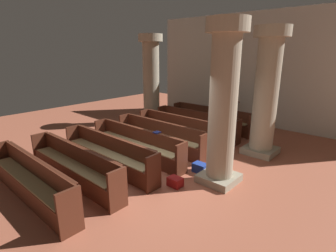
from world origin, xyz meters
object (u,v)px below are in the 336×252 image
Objects in this scene: pew_row_1 at (196,123)px; kneeler_box_blue at (200,168)px; pillar_aisle_side at (266,91)px; pew_row_6 at (73,164)px; pew_row_0 at (210,118)px; pillar_far_side at (151,78)px; pew_row_5 at (108,152)px; lectern at (232,114)px; pew_row_4 at (136,143)px; pew_row_7 at (30,179)px; pew_row_3 at (160,135)px; pillar_aisle_rear at (223,103)px; kneeler_box_red at (175,182)px; pew_row_2 at (179,128)px; hymn_book at (157,132)px.

pew_row_1 reaches higher than kneeler_box_blue.
pew_row_6 is at bearing -118.49° from pillar_aisle_side.
pew_row_0 is 0.94× the size of pillar_far_side.
lectern is (0.30, 6.05, -0.01)m from pew_row_5.
lectern reaches higher than pew_row_1.
pew_row_4 is 2.93m from pew_row_7.
lectern is at bearing 133.90° from pillar_aisle_side.
pew_row_7 is (0.00, -3.91, 0.00)m from pew_row_3.
pew_row_0 is at bearing 119.26° from kneeler_box_blue.
pillar_aisle_rear is 10.04× the size of kneeler_box_blue.
pillar_aisle_side is (2.55, 2.74, 1.44)m from pew_row_4.
lectern is at bearing 34.94° from pillar_far_side.
lectern is 5.83m from kneeler_box_red.
pew_row_6 reaches higher than kneeler_box_blue.
pew_row_7 is 0.94× the size of pillar_aisle_side.
pew_row_7 is 3.17× the size of lectern.
pew_row_2 is 3.15m from kneeler_box_red.
lectern is 4.91m from hymn_book.
pillar_far_side reaches higher than pew_row_5.
pew_row_6 reaches higher than kneeler_box_red.
pew_row_5 is at bearing -119.19° from hymn_book.
pew_row_6 is (0.00, -5.86, 0.00)m from pew_row_0.
pew_row_2 is 10.45× the size of kneeler_box_red.
pew_row_7 is (0.00, -6.84, 0.00)m from pew_row_0.
kneeler_box_red is (-0.63, -0.86, -1.80)m from pillar_aisle_rear.
pew_row_0 is at bearing 113.41° from kneeler_box_red.
kneeler_box_red is at bearing -91.35° from kneeler_box_blue.
pew_row_3 is at bearing 90.00° from pew_row_4.
pew_row_0 and pew_row_7 have the same top height.
pillar_far_side reaches higher than pew_row_2.
pew_row_2 is 19.09× the size of hymn_book.
lectern is at bearing 81.90° from pew_row_1.
kneeler_box_red is at bearing -52.23° from pew_row_2.
pew_row_4 is 0.94× the size of pillar_far_side.
kneeler_box_red is at bearing 13.40° from pew_row_5.
hymn_book is at bearing 16.45° from pew_row_4.
pillar_aisle_side is at bearing 47.09° from pew_row_4.
pew_row_1 is 0.98m from pew_row_2.
pew_row_3 is (0.00, -2.93, 0.00)m from pew_row_0.
kneeler_box_red is (1.92, 2.41, -0.35)m from pew_row_7.
pillar_aisle_side is 3.54m from lectern.
pew_row_5 is at bearing -90.00° from pew_row_2.
pew_row_2 is at bearing -162.83° from pillar_aisle_side.
pew_row_6 is at bearing -90.00° from pew_row_2.
kneeler_box_blue is (4.44, -2.67, -1.78)m from pillar_far_side.
pew_row_4 is 0.98m from pew_row_5.
pillar_aisle_rear reaches higher than pew_row_7.
pillar_far_side reaches higher than pew_row_1.
pew_row_0 is 2.93m from pew_row_3.
hymn_book is (-1.89, -2.55, -1.04)m from pillar_aisle_side.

